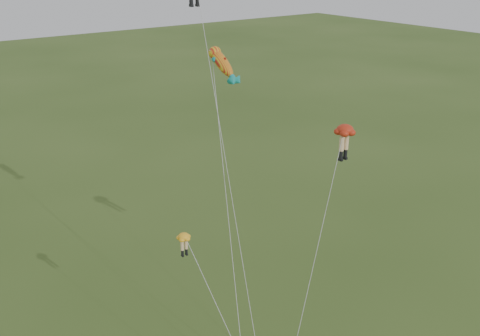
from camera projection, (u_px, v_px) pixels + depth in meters
legs_kite_red_mid at (344, 137)px, 33.34m from camera, size 8.09×4.27×14.79m
legs_kite_yellow at (189, 250)px, 30.84m from camera, size 1.25×8.91×9.66m
fish_kite at (222, 64)px, 34.83m from camera, size 5.44×10.66×19.21m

